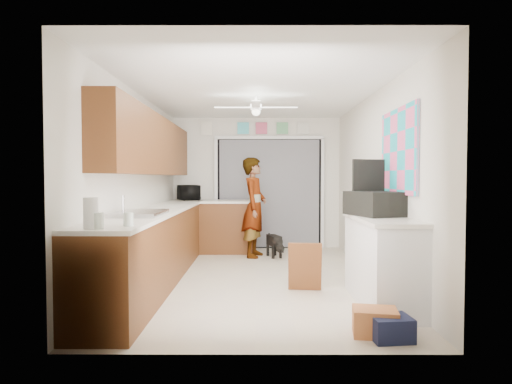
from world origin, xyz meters
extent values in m
plane|color=#C3B29D|center=(0.00, 0.00, 0.00)|extent=(5.00, 5.00, 0.00)
plane|color=white|center=(0.00, 0.00, 2.50)|extent=(5.00, 5.00, 0.00)
plane|color=silver|center=(0.00, 2.50, 1.25)|extent=(3.20, 0.00, 3.20)
plane|color=silver|center=(0.00, -2.50, 1.25)|extent=(3.20, 0.00, 3.20)
plane|color=silver|center=(-1.60, 0.00, 1.25)|extent=(0.00, 5.00, 5.00)
plane|color=silver|center=(1.60, 0.00, 1.25)|extent=(0.00, 5.00, 5.00)
cube|color=#5E3116|center=(-1.30, 0.00, 0.45)|extent=(0.60, 4.80, 0.90)
cube|color=white|center=(-1.29, 0.00, 0.92)|extent=(0.62, 4.80, 0.04)
cube|color=#5E3116|center=(-1.44, 0.20, 1.80)|extent=(0.32, 4.00, 0.80)
cube|color=silver|center=(-1.29, -1.00, 0.95)|extent=(0.50, 0.76, 0.06)
cylinder|color=silver|center=(-1.48, -1.00, 1.05)|extent=(0.03, 0.03, 0.22)
cube|color=#5E3116|center=(-0.50, 2.00, 0.45)|extent=(1.00, 0.60, 0.90)
cube|color=white|center=(-0.50, 2.00, 0.92)|extent=(1.04, 0.64, 0.04)
cube|color=black|center=(0.25, 2.47, 1.05)|extent=(2.00, 0.06, 2.10)
cube|color=gray|center=(0.25, 2.43, 1.05)|extent=(1.90, 0.03, 2.05)
cube|color=white|center=(-0.77, 2.44, 1.05)|extent=(0.06, 0.04, 2.10)
cube|color=white|center=(1.27, 2.44, 1.05)|extent=(0.06, 0.04, 2.10)
cube|color=white|center=(0.25, 2.44, 2.12)|extent=(2.10, 0.04, 0.06)
cube|color=#52CEDD|center=(-0.25, 2.47, 2.30)|extent=(0.22, 0.02, 0.22)
cube|color=#D04E71|center=(0.10, 2.47, 2.30)|extent=(0.22, 0.02, 0.22)
cube|color=#62AC74|center=(0.50, 2.47, 2.30)|extent=(0.22, 0.02, 0.22)
cube|color=silver|center=(0.90, 2.47, 2.30)|extent=(0.22, 0.02, 0.22)
cube|color=silver|center=(-0.95, 2.47, 2.30)|extent=(0.22, 0.02, 0.26)
cube|color=white|center=(1.35, -1.20, 0.45)|extent=(0.50, 1.40, 0.90)
cube|color=white|center=(1.34, -1.20, 0.92)|extent=(0.54, 1.44, 0.04)
cube|color=#EF588E|center=(1.58, -1.00, 1.65)|extent=(0.03, 1.15, 0.95)
cube|color=white|center=(0.00, 0.20, 2.32)|extent=(1.14, 1.14, 0.24)
imported|color=black|center=(-1.25, 2.15, 1.08)|extent=(0.51, 0.59, 0.28)
cylinder|color=silver|center=(-1.10, -2.05, 1.00)|extent=(0.11, 0.11, 0.12)
cylinder|color=silver|center=(-1.29, -2.25, 1.01)|extent=(0.10, 0.10, 0.13)
cylinder|color=white|center=(-1.35, -2.25, 1.07)|extent=(0.15, 0.15, 0.26)
cube|color=black|center=(1.32, -1.03, 1.07)|extent=(0.63, 0.73, 0.26)
cube|color=yellow|center=(1.32, -1.03, 0.96)|extent=(0.60, 0.69, 0.02)
cube|color=black|center=(1.32, -0.74, 1.32)|extent=(0.41, 0.16, 0.50)
cube|color=#C8683E|center=(1.03, -2.10, 0.12)|extent=(0.41, 0.33, 0.23)
cube|color=#151A36|center=(1.13, -2.20, 0.10)|extent=(0.35, 0.30, 0.20)
cube|color=#5E3116|center=(0.58, -0.68, 0.30)|extent=(0.41, 0.19, 0.59)
imported|color=white|center=(-0.03, 1.55, 0.85)|extent=(0.53, 0.69, 1.70)
cube|color=black|center=(0.31, 1.51, 0.21)|extent=(0.38, 0.58, 0.42)
camera|label=1|loc=(0.01, -5.74, 1.36)|focal=30.00mm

